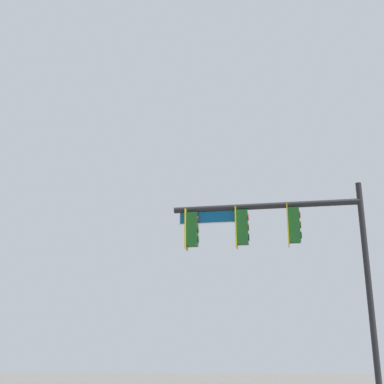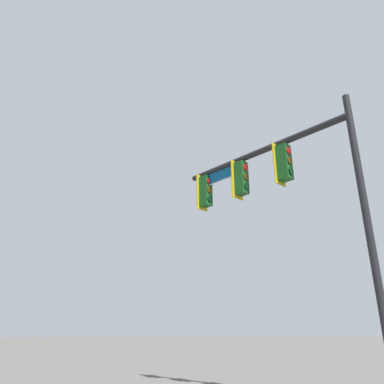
% 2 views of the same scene
% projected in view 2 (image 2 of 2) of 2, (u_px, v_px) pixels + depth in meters
% --- Properties ---
extents(signal_pole_near, '(5.84, 1.65, 7.47)m').
position_uv_depth(signal_pole_near, '(269.00, 182.00, 11.23)').
color(signal_pole_near, black).
rests_on(signal_pole_near, ground_plane).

